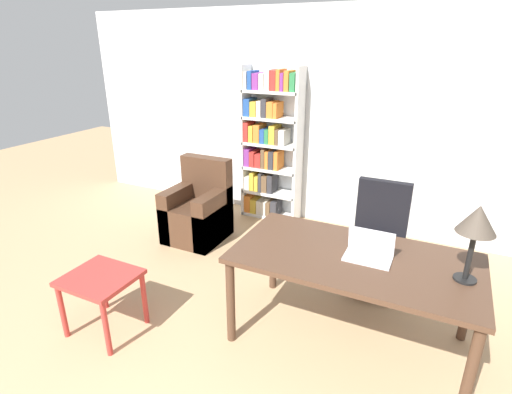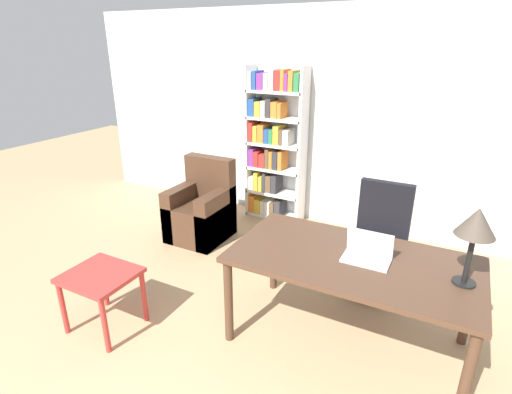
% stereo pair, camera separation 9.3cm
% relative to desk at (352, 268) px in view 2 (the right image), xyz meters
% --- Properties ---
extents(wall_back, '(8.00, 0.06, 2.70)m').
position_rel_desk_xyz_m(wall_back, '(-0.56, 2.18, 0.66)').
color(wall_back, silver).
rests_on(wall_back, ground_plane).
extents(desk, '(1.81, 0.96, 0.77)m').
position_rel_desk_xyz_m(desk, '(0.00, 0.00, 0.00)').
color(desk, '#4C3323').
rests_on(desk, ground_plane).
extents(laptop, '(0.34, 0.21, 0.22)m').
position_rel_desk_xyz_m(laptop, '(0.10, 0.02, 0.14)').
color(laptop, silver).
rests_on(laptop, desk).
extents(table_lamp, '(0.25, 0.25, 0.55)m').
position_rel_desk_xyz_m(table_lamp, '(0.75, 0.01, 0.52)').
color(table_lamp, black).
rests_on(table_lamp, desk).
extents(office_chair, '(0.56, 0.56, 1.05)m').
position_rel_desk_xyz_m(office_chair, '(0.03, 0.93, -0.23)').
color(office_chair, black).
rests_on(office_chair, ground_plane).
extents(side_table_blue, '(0.55, 0.50, 0.52)m').
position_rel_desk_xyz_m(side_table_blue, '(-1.85, -0.77, -0.25)').
color(side_table_blue, '#B2332D').
rests_on(side_table_blue, ground_plane).
extents(armchair, '(0.65, 0.68, 0.98)m').
position_rel_desk_xyz_m(armchair, '(-2.11, 1.01, -0.36)').
color(armchair, '#472D1E').
rests_on(armchair, ground_plane).
extents(bookshelf, '(0.79, 0.28, 2.02)m').
position_rel_desk_xyz_m(bookshelf, '(-1.63, 1.99, 0.32)').
color(bookshelf, white).
rests_on(bookshelf, ground_plane).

